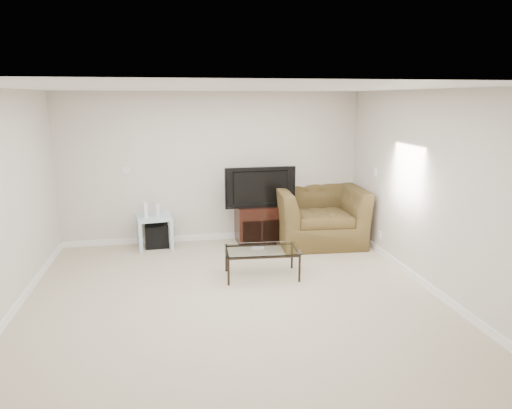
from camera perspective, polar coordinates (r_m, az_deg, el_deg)
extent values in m
plane|color=tan|center=(5.64, -2.88, -11.93)|extent=(5.00, 5.00, 0.00)
plane|color=white|center=(5.11, -3.21, 14.36)|extent=(5.00, 5.00, 0.00)
cube|color=silver|center=(7.68, -5.43, 4.57)|extent=(5.00, 0.02, 2.50)
cube|color=silver|center=(6.07, 21.07, 1.44)|extent=(0.02, 5.00, 2.50)
cube|color=white|center=(7.68, -15.91, 4.13)|extent=(0.12, 0.02, 0.12)
cube|color=white|center=(7.45, 14.68, 3.94)|extent=(0.02, 0.09, 0.13)
cube|color=white|center=(7.40, 15.22, -3.72)|extent=(0.02, 0.08, 0.12)
cube|color=black|center=(7.67, 0.37, -0.94)|extent=(0.42, 0.30, 0.06)
imported|color=black|center=(7.58, 0.36, 2.31)|extent=(1.09, 0.24, 0.68)
cube|color=black|center=(7.71, -12.29, -3.78)|extent=(0.39, 0.39, 0.37)
cube|color=white|center=(7.53, -13.65, -0.66)|extent=(0.08, 0.18, 0.24)
cube|color=silver|center=(7.55, -12.18, -0.67)|extent=(0.06, 0.15, 0.21)
imported|color=brown|center=(7.71, 7.87, -0.15)|extent=(1.49, 1.02, 1.26)
cube|color=#B2B2B7|center=(6.23, 0.21, -5.41)|extent=(0.16, 0.06, 0.02)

